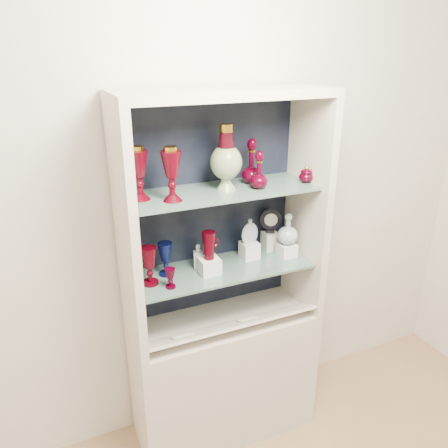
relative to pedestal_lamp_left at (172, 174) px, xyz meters
name	(u,v)px	position (x,y,z in m)	size (l,w,h in m)	color
wall_back	(207,192)	(0.27, 0.26, -0.19)	(3.50, 0.02, 2.80)	beige
cabinet_base	(224,374)	(0.27, 0.04, -1.22)	(1.00, 0.40, 0.75)	beige
cabinet_back_panel	(209,207)	(0.27, 0.23, -0.27)	(0.98, 0.02, 1.15)	black
cabinet_side_left	(126,235)	(-0.21, 0.04, -0.27)	(0.04, 0.40, 1.15)	beige
cabinet_side_right	(307,206)	(0.75, 0.04, -0.27)	(0.04, 0.40, 1.15)	beige
cabinet_top_cap	(224,93)	(0.27, 0.04, 0.33)	(1.00, 0.40, 0.04)	beige
shelf_lower	(222,269)	(0.27, 0.06, -0.55)	(0.92, 0.34, 0.01)	slate
shelf_upper	(222,191)	(0.27, 0.06, -0.13)	(0.92, 0.34, 0.01)	slate
label_ledge	(233,325)	(0.27, -0.07, -0.81)	(0.92, 0.18, 0.01)	beige
label_card_0	(247,319)	(0.35, -0.07, -0.80)	(0.10, 0.07, 0.00)	white
label_card_1	(182,336)	(-0.01, -0.07, -0.80)	(0.10, 0.07, 0.00)	white
pedestal_lamp_left	(172,174)	(0.00, 0.00, 0.00)	(0.09, 0.09, 0.24)	#4A000C
pedestal_lamp_right	(139,173)	(-0.13, 0.07, 0.00)	(0.09, 0.09, 0.24)	#4A000C
enamel_urn	(226,158)	(0.29, 0.06, 0.03)	(0.15, 0.15, 0.31)	#08411B
ruby_decanter_a	(252,158)	(0.45, 0.10, 0.01)	(0.10, 0.10, 0.25)	#420012
ruby_decanter_b	(259,169)	(0.44, 0.01, -0.02)	(0.08, 0.08, 0.20)	#420012
lidded_bowl	(306,174)	(0.71, 0.01, -0.08)	(0.07, 0.07, 0.08)	#420012
cobalt_goblet	(166,259)	(-0.02, 0.11, -0.46)	(0.07, 0.07, 0.17)	#050A3E
ruby_goblet_tall	(149,266)	(-0.12, 0.05, -0.45)	(0.08, 0.08, 0.19)	#4A000C
ruby_goblet_small	(170,278)	(-0.04, -0.03, -0.49)	(0.05, 0.05, 0.10)	#420012
riser_ruby_pitcher	(209,266)	(0.18, 0.04, -0.50)	(0.10, 0.10, 0.08)	silver
ruby_pitcher	(209,245)	(0.18, 0.04, -0.39)	(0.11, 0.07, 0.14)	#4A000C
clear_square_bottle	(198,256)	(0.15, 0.11, -0.48)	(0.05, 0.05, 0.13)	#99AFB4
riser_flat_flask	(249,250)	(0.45, 0.11, -0.50)	(0.09, 0.09, 0.09)	silver
flat_flask	(250,231)	(0.45, 0.11, -0.38)	(0.10, 0.04, 0.14)	#AFB6C2
riser_clear_round_decanter	(287,250)	(0.65, 0.05, -0.51)	(0.09, 0.09, 0.07)	silver
clear_round_decanter	(288,230)	(0.65, 0.05, -0.39)	(0.11, 0.11, 0.17)	#99AFB4
riser_cameo_medallion	(270,241)	(0.60, 0.16, -0.49)	(0.08, 0.08, 0.10)	silver
cameo_medallion	(271,221)	(0.60, 0.16, -0.37)	(0.12, 0.04, 0.14)	black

